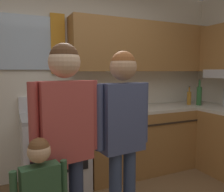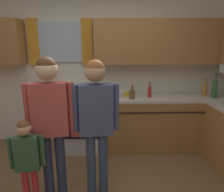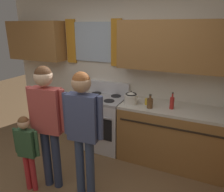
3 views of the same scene
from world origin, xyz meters
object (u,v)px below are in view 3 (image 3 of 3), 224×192
object	(u,v)px
stovetop_kettle	(131,98)
adult_holding_child	(47,115)
bottle_sauce_red	(172,103)
stove_oven	(103,121)
adult_in_plaid	(83,122)
small_child	(27,146)
mug_mustard_yellow	(148,102)
bottle_squat_brown	(150,103)

from	to	relation	value
stovetop_kettle	adult_holding_child	distance (m)	1.28
bottle_sauce_red	adult_holding_child	distance (m)	1.71
bottle_sauce_red	adult_holding_child	xyz separation A→B (m)	(-1.28, -1.13, 0.02)
stovetop_kettle	stove_oven	bearing A→B (deg)	168.71
stovetop_kettle	bottle_sauce_red	bearing A→B (deg)	4.40
adult_holding_child	stovetop_kettle	bearing A→B (deg)	58.05
stove_oven	adult_in_plaid	bearing A→B (deg)	-73.57
bottle_sauce_red	adult_in_plaid	distance (m)	1.35
adult_holding_child	small_child	world-z (taller)	adult_holding_child
bottle_sauce_red	mug_mustard_yellow	size ratio (longest dim) A/B	2.04
bottle_squat_brown	adult_in_plaid	bearing A→B (deg)	-117.57
adult_in_plaid	small_child	distance (m)	0.80
stove_oven	adult_holding_child	world-z (taller)	adult_holding_child
bottle_squat_brown	stovetop_kettle	world-z (taller)	stovetop_kettle
adult_in_plaid	small_child	world-z (taller)	adult_in_plaid
bottle_sauce_red	stovetop_kettle	size ratio (longest dim) A/B	0.90
bottle_squat_brown	stovetop_kettle	distance (m)	0.31
stove_oven	mug_mustard_yellow	bearing A→B (deg)	-2.49
bottle_squat_brown	bottle_sauce_red	bearing A→B (deg)	19.27
mug_mustard_yellow	stovetop_kettle	size ratio (longest dim) A/B	0.44
stove_oven	bottle_squat_brown	size ratio (longest dim) A/B	5.37
stovetop_kettle	adult_in_plaid	world-z (taller)	adult_in_plaid
stovetop_kettle	bottle_squat_brown	bearing A→B (deg)	-10.23
bottle_squat_brown	adult_in_plaid	distance (m)	1.11
stove_oven	small_child	bearing A→B (deg)	-103.87
mug_mustard_yellow	adult_holding_child	size ratio (longest dim) A/B	0.07
stovetop_kettle	small_child	size ratio (longest dim) A/B	0.27
bottle_squat_brown	small_child	size ratio (longest dim) A/B	0.20
bottle_sauce_red	adult_holding_child	world-z (taller)	adult_holding_child
mug_mustard_yellow	stovetop_kettle	distance (m)	0.26
bottle_sauce_red	mug_mustard_yellow	bearing A→B (deg)	175.57
stove_oven	stovetop_kettle	distance (m)	0.76
bottle_squat_brown	adult_holding_child	xyz separation A→B (m)	(-0.98, -1.03, 0.04)
bottle_sauce_red	adult_holding_child	bearing A→B (deg)	-138.47
mug_mustard_yellow	stovetop_kettle	world-z (taller)	stovetop_kettle
stove_oven	small_child	distance (m)	1.43
bottle_squat_brown	adult_holding_child	world-z (taller)	adult_holding_child
adult_in_plaid	adult_holding_child	bearing A→B (deg)	-174.32
adult_in_plaid	small_child	size ratio (longest dim) A/B	1.53
adult_holding_child	small_child	distance (m)	0.46
stove_oven	adult_holding_child	distance (m)	1.32
bottle_squat_brown	small_child	distance (m)	1.73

